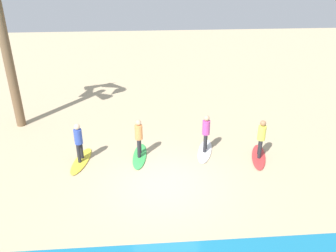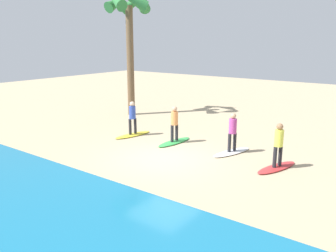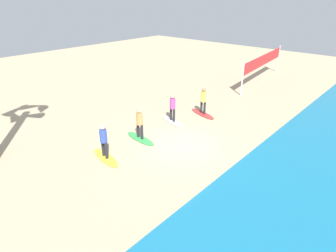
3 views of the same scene
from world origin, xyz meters
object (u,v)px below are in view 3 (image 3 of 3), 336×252
object	(u,v)px
surfboard_green	(140,139)
volleyball_net	(264,61)
surfer_green	(140,121)
surfboard_yellow	(106,158)
surfboard_red	(203,114)
surfer_red	(203,99)
surfer_yellow	(104,139)
surfboard_white	(172,121)
surfer_white	(173,106)

from	to	relation	value
surfboard_green	volleyball_net	bearing A→B (deg)	95.83
surfer_green	surfboard_yellow	size ratio (longest dim) A/B	0.78
surfboard_red	surfer_red	world-z (taller)	surfer_red
surfer_green	surfer_yellow	bearing A→B (deg)	4.75
surfboard_white	surfboard_green	world-z (taller)	same
surfer_red	surfer_white	world-z (taller)	same
surfboard_red	surfboard_green	size ratio (longest dim) A/B	1.00
surfboard_green	surfer_green	xyz separation A→B (m)	(-0.00, 0.00, 0.99)
surfboard_green	volleyball_net	distance (m)	14.61
surfer_green	surfboard_yellow	world-z (taller)	surfer_green
surfboard_red	surfer_white	xyz separation A→B (m)	(2.17, -0.66, 0.99)
volleyball_net	surfer_green	bearing A→B (deg)	0.42
surfboard_white	surfer_green	distance (m)	3.00
surfer_yellow	volleyball_net	world-z (taller)	volleyball_net
surfer_green	surfboard_green	bearing A→B (deg)	0.00
surfboard_white	surfer_green	xyz separation A→B (m)	(2.83, 0.21, 0.99)
surfer_green	surfer_yellow	distance (m)	2.42
surfer_red	volleyball_net	distance (m)	9.55
surfboard_white	surfer_white	bearing A→B (deg)	0.00
surfboard_green	surfer_yellow	world-z (taller)	surfer_yellow
surfboard_white	surfer_white	xyz separation A→B (m)	(0.00, 0.00, 0.99)
surfer_white	surfboard_yellow	distance (m)	5.34
surfer_white	surfer_red	bearing A→B (deg)	163.10
surfboard_yellow	surfer_red	bearing A→B (deg)	98.06
surfer_white	surfboard_white	bearing A→B (deg)	0.00
surfboard_green	surfer_yellow	size ratio (longest dim) A/B	1.28
surfboard_white	volleyball_net	bearing A→B (deg)	105.65
surfer_red	surfboard_white	world-z (taller)	surfer_red
surfboard_yellow	volleyball_net	distance (m)	17.00
surfer_yellow	surfer_green	bearing A→B (deg)	-175.25
surfboard_green	surfer_yellow	bearing A→B (deg)	-79.84
surfer_green	surfer_yellow	world-z (taller)	same
surfboard_white	surfer_red	bearing A→B (deg)	89.25
surfer_yellow	volleyball_net	distance (m)	16.93
surfer_white	surfboard_yellow	size ratio (longest dim) A/B	0.78
surfboard_red	surfboard_yellow	bearing A→B (deg)	-75.51
surfboard_white	surfboard_red	bearing A→B (deg)	89.25
surfboard_yellow	surfer_green	bearing A→B (deg)	104.76
surfer_white	surfboard_green	bearing A→B (deg)	4.21
surfer_white	volleyball_net	size ratio (longest dim) A/B	0.18
surfer_red	surfboard_green	xyz separation A→B (m)	(5.00, -0.45, -0.99)
volleyball_net	surfboard_yellow	bearing A→B (deg)	1.04
surfer_white	surfer_yellow	bearing A→B (deg)	4.46
surfboard_red	surfer_yellow	world-z (taller)	surfer_yellow
surfboard_yellow	volleyball_net	size ratio (longest dim) A/B	0.23
surfboard_red	surfboard_white	distance (m)	2.27
surfboard_red	volleyball_net	bearing A→B (deg)	109.81
surfer_red	surfer_green	distance (m)	5.02
surfboard_green	surfer_green	world-z (taller)	surfer_green
surfboard_red	surfer_red	size ratio (longest dim) A/B	1.28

